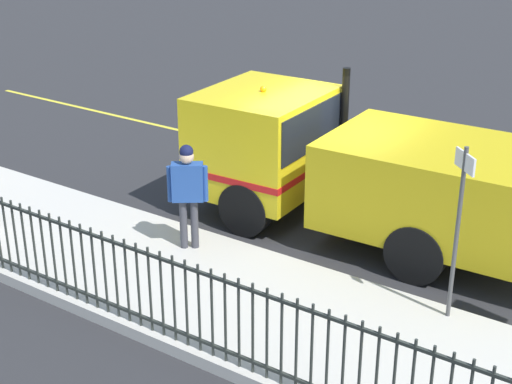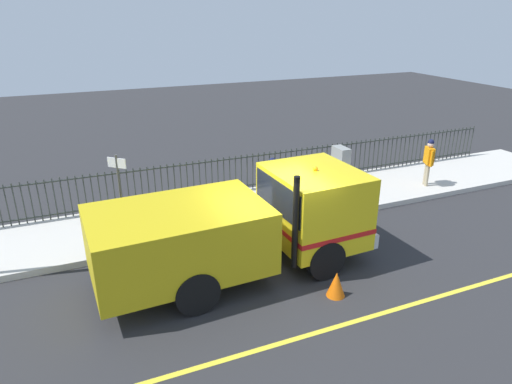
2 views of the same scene
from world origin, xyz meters
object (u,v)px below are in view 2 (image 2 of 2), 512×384
Objects in this scene: worker_standing at (272,181)px; street_sign at (120,192)px; pedestrian_distant at (429,157)px; utility_cabinet at (340,164)px; work_truck at (251,221)px; traffic_cone at (336,284)px.

street_sign reaches higher than worker_standing.
pedestrian_distant is (0.17, -5.98, -0.08)m from worker_standing.
worker_standing is 4.33m from street_sign.
worker_standing is at bearing 116.34° from utility_cabinet.
worker_standing is 5.98m from pedestrian_distant.
pedestrian_distant is (2.50, -7.61, -0.11)m from work_truck.
street_sign reaches higher than utility_cabinet.
work_truck is at bearing -126.03° from street_sign.
work_truck is 11.27× the size of traffic_cone.
street_sign is at bearing -128.17° from work_truck.
work_truck is at bearing 131.47° from pedestrian_distant.
worker_standing reaches higher than pedestrian_distant.
worker_standing reaches higher than utility_cabinet.
traffic_cone is 5.58m from street_sign.
traffic_cone is at bearing 49.23° from worker_standing.
work_truck is 8.01m from pedestrian_distant.
pedestrian_distant reaches higher than utility_cabinet.
street_sign is (-0.57, 10.26, 0.54)m from pedestrian_distant.
work_truck is 3.31m from street_sign.
utility_cabinet reaches higher than traffic_cone.
street_sign is at bearing 46.97° from traffic_cone.
work_truck reaches higher than pedestrian_distant.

